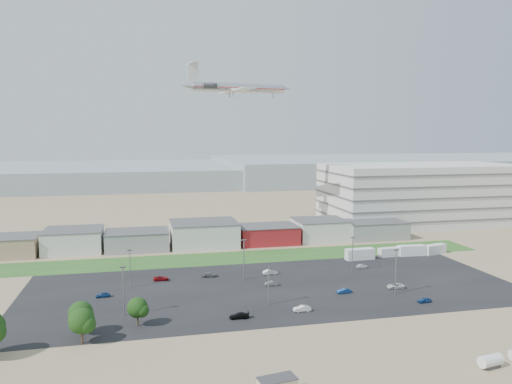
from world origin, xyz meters
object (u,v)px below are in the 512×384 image
object	(u,v)px
parked_car_5	(103,295)
parked_car_3	(239,316)
parked_car_2	(424,300)
parked_car_6	(210,275)
parked_car_8	(362,266)
box_trailer_a	(360,254)
parked_car_1	(344,291)
airliner	(239,88)
parked_car_0	(396,286)
parked_car_7	(271,283)
parked_car_9	(161,278)
storage_tank_nw	(490,361)
parked_car_11	(270,272)
parked_car_13	(302,309)

from	to	relation	value
parked_car_5	parked_car_3	bearing A→B (deg)	50.08
parked_car_2	parked_car_3	xyz separation A→B (m)	(-42.35, -0.37, 0.05)
parked_car_3	parked_car_6	xyz separation A→B (m)	(-1.89, 31.37, 0.02)
parked_car_2	parked_car_8	world-z (taller)	parked_car_8
box_trailer_a	parked_car_1	bearing A→B (deg)	-123.01
airliner	parked_car_6	world-z (taller)	airliner
parked_car_0	parked_car_2	world-z (taller)	parked_car_0
parked_car_7	parked_car_9	bearing A→B (deg)	-108.11
parked_car_6	storage_tank_nw	bearing A→B (deg)	-141.09
parked_car_1	parked_car_3	bearing A→B (deg)	-73.21
parked_car_0	parked_car_5	xyz separation A→B (m)	(-69.44, 8.95, -0.04)
parked_car_9	parked_car_0	bearing A→B (deg)	-110.89
parked_car_6	parked_car_8	world-z (taller)	parked_car_6
parked_car_2	parked_car_8	size ratio (longest dim) A/B	0.99
parked_car_11	parked_car_5	bearing A→B (deg)	98.39
parked_car_1	parked_car_11	xyz separation A→B (m)	(-13.03, 19.53, 0.06)
parked_car_0	parked_car_13	xyz separation A→B (m)	(-27.39, -10.23, 0.01)
parked_car_9	storage_tank_nw	bearing A→B (deg)	-142.38
parked_car_7	parked_car_2	bearing A→B (deg)	60.24
airliner	parked_car_13	xyz separation A→B (m)	(-3.61, -88.41, -54.36)
parked_car_11	parked_car_7	bearing A→B (deg)	162.85
parked_car_8	parked_car_2	bearing A→B (deg)	-179.97
parked_car_5	airliner	bearing A→B (deg)	142.36
parked_car_1	parked_car_5	world-z (taller)	parked_car_1
parked_car_1	parked_car_8	xyz separation A→B (m)	(13.95, 20.21, -0.03)
parked_car_5	parked_car_13	bearing A→B (deg)	61.25
parked_car_6	parked_car_3	bearing A→B (deg)	-168.75
parked_car_3	parked_car_13	bearing A→B (deg)	97.19
parked_car_8	parked_car_3	bearing A→B (deg)	124.71
parked_car_8	parked_car_6	bearing A→B (deg)	87.20
parked_car_3	parked_car_9	distance (m)	34.14
parked_car_1	parked_car_6	world-z (taller)	parked_car_6
parked_car_8	parked_car_11	bearing A→B (deg)	89.48
storage_tank_nw	parked_car_7	distance (m)	55.72
parked_car_1	parked_car_8	world-z (taller)	parked_car_1
parked_car_5	parked_car_13	size ratio (longest dim) A/B	0.87
storage_tank_nw	parked_car_9	size ratio (longest dim) A/B	0.98
parked_car_7	parked_car_13	bearing A→B (deg)	8.68
box_trailer_a	parked_car_9	size ratio (longest dim) A/B	2.20
parked_car_9	box_trailer_a	bearing A→B (deg)	-83.00
box_trailer_a	parked_car_7	xyz separation A→B (m)	(-32.69, -19.56, -1.08)
box_trailer_a	parked_car_2	bearing A→B (deg)	-95.77
parked_car_1	parked_car_9	bearing A→B (deg)	-120.18
box_trailer_a	parked_car_8	xyz separation A→B (m)	(-3.53, -9.07, -1.09)
parked_car_11	parked_car_13	distance (m)	28.99
box_trailer_a	parked_car_13	xyz separation A→B (m)	(-30.98, -38.74, -1.02)
box_trailer_a	parked_car_5	bearing A→B (deg)	-167.18
storage_tank_nw	parked_car_5	world-z (taller)	storage_tank_nw
parked_car_5	box_trailer_a	bearing A→B (deg)	100.76
parked_car_11	parked_car_3	bearing A→B (deg)	149.93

